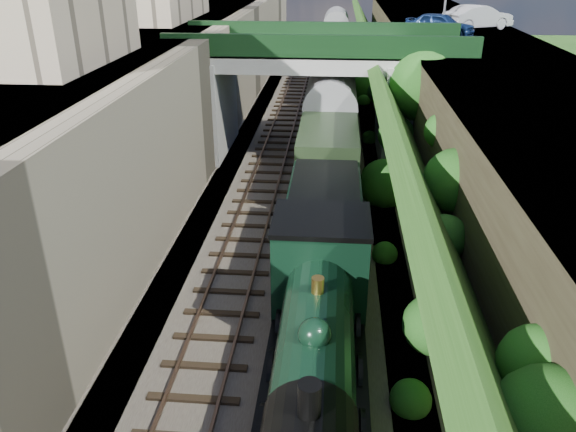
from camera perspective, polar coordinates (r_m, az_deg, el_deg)
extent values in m
cube|color=#473F38|center=(29.90, 1.75, 3.93)|extent=(10.00, 90.00, 0.20)
cube|color=#756B56|center=(29.63, -9.02, 10.35)|extent=(1.00, 90.00, 7.00)
cube|color=#262628|center=(30.65, -15.49, 10.25)|extent=(6.00, 90.00, 7.00)
cube|color=#262628|center=(29.99, 20.47, 8.51)|extent=(8.00, 90.00, 6.25)
cube|color=#1E4714|center=(29.23, 11.75, 8.30)|extent=(4.02, 90.00, 6.36)
sphere|color=#194C14|center=(11.28, 25.26, -18.91)|extent=(2.20, 2.20, 2.20)
sphere|color=#194C14|center=(12.14, 24.08, -13.64)|extent=(1.59, 1.59, 1.59)
sphere|color=#194C14|center=(15.98, 14.52, -10.66)|extent=(1.69, 1.69, 1.69)
sphere|color=#194C14|center=(18.12, 15.65, -2.11)|extent=(1.46, 1.46, 1.46)
sphere|color=#194C14|center=(19.85, 16.70, 3.40)|extent=(2.27, 2.27, 2.27)
sphere|color=#194C14|center=(24.06, 15.42, 8.32)|extent=(1.52, 1.52, 1.52)
sphere|color=#194C14|center=(26.78, 9.73, 3.22)|extent=(2.38, 2.38, 2.38)
sphere|color=#194C14|center=(29.99, 10.92, 8.12)|extent=(1.91, 1.91, 1.91)
sphere|color=#194C14|center=(31.52, 12.58, 11.69)|extent=(2.08, 2.08, 2.08)
sphere|color=#194C14|center=(35.33, 11.90, 13.26)|extent=(1.41, 1.41, 1.41)
sphere|color=#194C14|center=(37.35, 11.76, 14.18)|extent=(2.19, 2.19, 2.19)
sphere|color=#194C14|center=(40.29, 9.42, 12.36)|extent=(1.86, 1.86, 1.86)
sphere|color=#194C14|center=(44.37, 10.01, 14.88)|extent=(1.38, 1.38, 1.38)
sphere|color=#194C14|center=(47.65, 7.71, 12.78)|extent=(2.23, 2.23, 2.23)
sphere|color=#194C14|center=(49.23, 10.27, 16.85)|extent=(1.77, 1.77, 1.77)
cube|color=black|center=(30.02, -2.07, 4.29)|extent=(2.50, 90.00, 0.07)
cube|color=brown|center=(30.07, -3.44, 4.49)|extent=(0.08, 90.00, 0.14)
cube|color=brown|center=(29.91, -0.71, 4.42)|extent=(0.08, 90.00, 0.14)
cube|color=black|center=(29.82, 4.06, 4.09)|extent=(2.50, 90.00, 0.07)
cube|color=brown|center=(29.80, 2.68, 4.31)|extent=(0.08, 90.00, 0.14)
cube|color=brown|center=(29.78, 5.45, 4.21)|extent=(0.08, 90.00, 0.14)
cube|color=gray|center=(32.26, 3.24, 15.82)|extent=(16.00, 6.00, 0.90)
cube|color=black|center=(29.30, 3.08, 16.75)|extent=(16.00, 0.30, 1.20)
cube|color=black|center=(34.95, 3.45, 18.12)|extent=(16.00, 0.30, 1.20)
cube|color=gray|center=(33.57, -7.37, 11.06)|extent=(1.40, 6.40, 5.70)
cube|color=gray|center=(33.04, 11.42, 10.54)|extent=(2.40, 6.40, 5.70)
cube|color=gray|center=(24.50, -23.02, 18.79)|extent=(4.00, 8.00, 4.00)
cylinder|color=black|center=(30.72, 12.92, 8.03)|extent=(0.30, 0.30, 4.40)
sphere|color=#194C14|center=(30.08, 13.41, 12.76)|extent=(3.60, 3.60, 3.60)
sphere|color=#194C14|center=(31.05, 14.04, 11.94)|extent=(2.40, 2.40, 2.40)
imported|color=navy|center=(37.19, 15.18, 18.26)|extent=(4.47, 3.33, 1.42)
imported|color=#AAA9AE|center=(41.59, 18.76, 18.59)|extent=(4.95, 3.68, 1.56)
cube|color=black|center=(15.09, 2.62, -18.73)|extent=(2.40, 8.40, 0.60)
cube|color=black|center=(15.47, 2.83, -14.69)|extent=(2.70, 10.00, 0.35)
cylinder|color=black|center=(14.03, 2.81, -12.71)|extent=(1.90, 5.60, 1.90)
cylinder|color=black|center=(10.74, 2.18, -18.48)|extent=(0.44, 0.44, 0.90)
sphere|color=black|center=(12.63, 2.71, -11.92)|extent=(0.76, 0.76, 0.76)
cylinder|color=#A57F33|center=(14.05, 3.04, -7.16)|extent=(0.32, 0.32, 0.50)
cube|color=black|center=(16.94, 3.33, -4.81)|extent=(2.75, 2.40, 2.80)
cube|color=black|center=(16.26, 3.45, -0.38)|extent=(2.85, 2.50, 0.15)
cube|color=black|center=(21.77, 3.58, -3.69)|extent=(2.30, 6.00, 0.50)
cube|color=black|center=(21.65, 3.60, -3.11)|extent=(2.60, 6.00, 0.50)
cube|color=black|center=(21.11, 3.68, -0.25)|extent=(2.70, 6.00, 2.40)
cube|color=black|center=(20.60, 3.78, 2.89)|extent=(2.50, 5.60, 0.20)
cube|color=black|center=(33.38, 4.21, 6.73)|extent=(2.30, 17.00, 0.40)
cube|color=black|center=(33.30, 4.23, 7.14)|extent=(2.50, 17.00, 0.50)
cube|color=black|center=(32.87, 4.31, 9.62)|extent=(2.80, 18.00, 2.70)
cube|color=slate|center=(32.50, 4.40, 12.17)|extent=(2.90, 18.00, 0.50)
cube|color=black|center=(51.56, 4.63, 13.36)|extent=(2.30, 17.00, 0.40)
cube|color=black|center=(51.50, 4.64, 13.63)|extent=(2.50, 17.00, 0.50)
cube|color=black|center=(51.23, 4.70, 15.27)|extent=(2.80, 18.00, 2.70)
cube|color=slate|center=(50.99, 4.76, 16.93)|extent=(2.90, 18.00, 0.50)
cube|color=black|center=(70.06, 4.83, 16.51)|extent=(2.30, 17.00, 0.40)
cube|color=black|center=(70.02, 4.84, 16.71)|extent=(2.50, 17.00, 0.50)
cube|color=black|center=(69.82, 4.89, 17.93)|extent=(2.80, 18.00, 2.70)
cube|color=slate|center=(69.65, 4.93, 19.15)|extent=(2.90, 18.00, 0.50)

